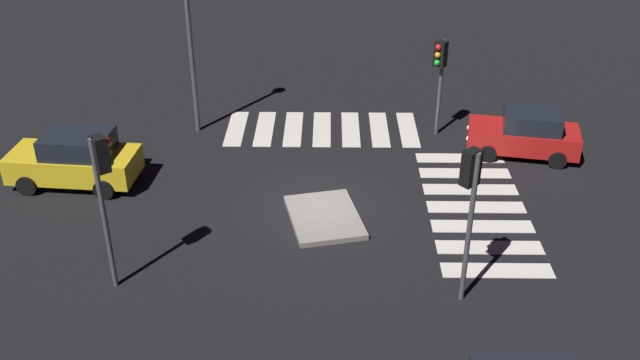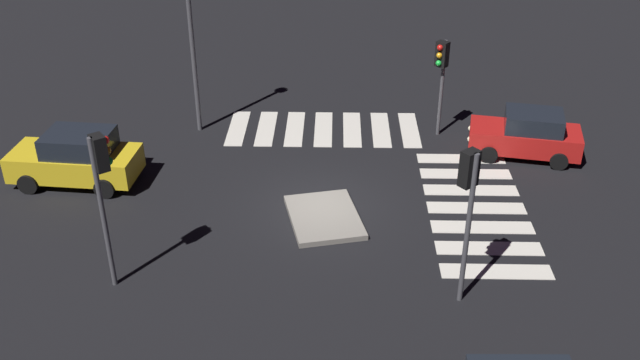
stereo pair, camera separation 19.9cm
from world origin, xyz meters
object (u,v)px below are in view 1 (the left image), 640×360
traffic_island (324,217)px  traffic_light_south (470,189)px  street_lamp (187,5)px  car_yellow (75,159)px  traffic_light_west (103,176)px  traffic_light_east (440,65)px  car_red (525,134)px

traffic_island → traffic_light_south: 6.22m
street_lamp → car_yellow: bearing=141.2°
car_yellow → traffic_light_west: bearing=122.3°
traffic_island → traffic_light_south: (-3.81, -3.65, 3.29)m
traffic_light_east → traffic_island: bearing=4.7°
street_lamp → traffic_light_east: bearing=-91.9°
traffic_island → traffic_light_south: size_ratio=0.73×
traffic_island → car_yellow: size_ratio=0.73×
traffic_island → traffic_light_east: (6.23, -4.28, 2.83)m
street_lamp → traffic_light_south: bearing=-139.8°
traffic_light_west → traffic_light_east: size_ratio=1.19×
car_yellow → traffic_light_south: traffic_light_south is taller
car_red → traffic_light_west: traffic_light_west is taller
car_yellow → street_lamp: street_lamp is taller
traffic_light_west → street_lamp: size_ratio=0.62×
traffic_light_east → street_lamp: 9.63m
traffic_light_east → car_yellow: bearing=-33.5°
traffic_island → car_red: (4.60, -7.37, 0.77)m
traffic_island → traffic_light_west: 7.41m
traffic_island → street_lamp: 9.67m
car_red → traffic_light_west: (-7.97, 13.04, 2.59)m
traffic_light_west → street_lamp: (9.91, -0.57, 1.61)m
traffic_island → car_yellow: 8.89m
traffic_island → traffic_light_south: traffic_light_south is taller
car_yellow → traffic_light_south: bearing=158.7°
car_red → street_lamp: street_lamp is taller
street_lamp → traffic_island: bearing=-142.0°
car_red → traffic_light_east: (1.63, 3.09, 2.05)m
traffic_light_east → traffic_light_west: bearing=-6.8°
traffic_island → traffic_light_east: 8.07m
car_red → traffic_light_east: size_ratio=1.10×
car_yellow → traffic_light_south: (-6.04, -12.22, 2.44)m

